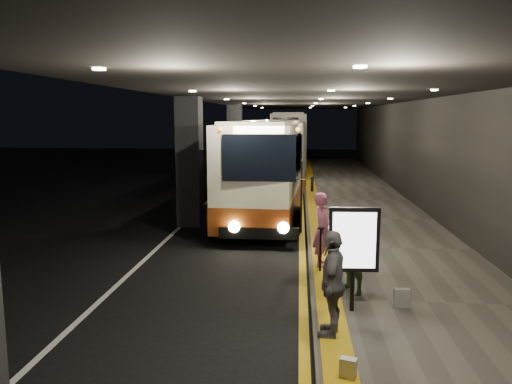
{
  "coord_description": "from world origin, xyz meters",
  "views": [
    {
      "loc": [
        2.23,
        -12.73,
        3.74
      ],
      "look_at": [
        1.07,
        0.67,
        1.7
      ],
      "focal_mm": 35.0,
      "sensor_mm": 36.0,
      "label": 1
    }
  ],
  "objects_px": {
    "coach_main": "(270,171)",
    "coach_second": "(275,152)",
    "bag_plain": "(348,368)",
    "stanchion_post": "(320,250)",
    "info_sign": "(354,242)",
    "coach_third": "(285,139)",
    "passenger_waiting_grey": "(333,283)",
    "passenger_boarding": "(322,229)",
    "bag_polka": "(402,298)",
    "passenger_waiting_green": "(353,254)"
  },
  "relations": [
    {
      "from": "coach_main",
      "to": "coach_second",
      "type": "relative_size",
      "value": 1.03
    },
    {
      "from": "bag_plain",
      "to": "stanchion_post",
      "type": "xyz_separation_m",
      "value": [
        -0.19,
        4.81,
        0.38
      ]
    },
    {
      "from": "coach_second",
      "to": "coach_main",
      "type": "bearing_deg",
      "value": -84.75
    },
    {
      "from": "coach_second",
      "to": "info_sign",
      "type": "height_order",
      "value": "coach_second"
    },
    {
      "from": "coach_main",
      "to": "info_sign",
      "type": "relative_size",
      "value": 5.77
    },
    {
      "from": "coach_third",
      "to": "passenger_waiting_grey",
      "type": "xyz_separation_m",
      "value": [
        1.79,
        -34.2,
        -0.85
      ]
    },
    {
      "from": "coach_main",
      "to": "coach_third",
      "type": "xyz_separation_m",
      "value": [
        -0.11,
        23.04,
        0.21
      ]
    },
    {
      "from": "stanchion_post",
      "to": "passenger_boarding",
      "type": "bearing_deg",
      "value": 83.65
    },
    {
      "from": "coach_second",
      "to": "info_sign",
      "type": "relative_size",
      "value": 5.62
    },
    {
      "from": "coach_second",
      "to": "passenger_boarding",
      "type": "xyz_separation_m",
      "value": [
        1.97,
        -17.68,
        -0.59
      ]
    },
    {
      "from": "coach_third",
      "to": "bag_plain",
      "type": "xyz_separation_m",
      "value": [
        1.93,
        -35.57,
        -1.6
      ]
    },
    {
      "from": "coach_main",
      "to": "coach_second",
      "type": "xyz_separation_m",
      "value": [
        -0.3,
        10.41,
        -0.03
      ]
    },
    {
      "from": "bag_polka",
      "to": "bag_plain",
      "type": "bearing_deg",
      "value": -114.86
    },
    {
      "from": "coach_main",
      "to": "coach_third",
      "type": "bearing_deg",
      "value": 93.48
    },
    {
      "from": "coach_third",
      "to": "passenger_waiting_grey",
      "type": "distance_m",
      "value": 34.26
    },
    {
      "from": "coach_main",
      "to": "bag_plain",
      "type": "xyz_separation_m",
      "value": [
        1.81,
        -12.53,
        -1.38
      ]
    },
    {
      "from": "info_sign",
      "to": "stanchion_post",
      "type": "height_order",
      "value": "info_sign"
    },
    {
      "from": "coach_main",
      "to": "bag_polka",
      "type": "relative_size",
      "value": 31.85
    },
    {
      "from": "bag_plain",
      "to": "bag_polka",
      "type": "bearing_deg",
      "value": 65.14
    },
    {
      "from": "coach_second",
      "to": "info_sign",
      "type": "distance_m",
      "value": 20.64
    },
    {
      "from": "coach_second",
      "to": "coach_third",
      "type": "bearing_deg",
      "value": 92.79
    },
    {
      "from": "coach_third",
      "to": "passenger_waiting_grey",
      "type": "height_order",
      "value": "coach_third"
    },
    {
      "from": "coach_main",
      "to": "bag_polka",
      "type": "xyz_separation_m",
      "value": [
        3.08,
        -9.81,
        -1.35
      ]
    },
    {
      "from": "bag_polka",
      "to": "info_sign",
      "type": "distance_m",
      "value": 1.52
    },
    {
      "from": "coach_third",
      "to": "bag_plain",
      "type": "bearing_deg",
      "value": -90.74
    },
    {
      "from": "coach_main",
      "to": "passenger_waiting_green",
      "type": "distance_m",
      "value": 9.4
    },
    {
      "from": "bag_polka",
      "to": "info_sign",
      "type": "relative_size",
      "value": 0.18
    },
    {
      "from": "bag_polka",
      "to": "stanchion_post",
      "type": "xyz_separation_m",
      "value": [
        -1.46,
        2.09,
        0.34
      ]
    },
    {
      "from": "passenger_boarding",
      "to": "bag_polka",
      "type": "relative_size",
      "value": 5.08
    },
    {
      "from": "coach_second",
      "to": "coach_third",
      "type": "relative_size",
      "value": 0.87
    },
    {
      "from": "passenger_waiting_green",
      "to": "bag_plain",
      "type": "xyz_separation_m",
      "value": [
        -0.39,
        -3.42,
        -0.69
      ]
    },
    {
      "from": "passenger_waiting_green",
      "to": "bag_polka",
      "type": "height_order",
      "value": "passenger_waiting_green"
    },
    {
      "from": "bag_plain",
      "to": "info_sign",
      "type": "relative_size",
      "value": 0.15
    },
    {
      "from": "coach_main",
      "to": "stanchion_post",
      "type": "height_order",
      "value": "coach_main"
    },
    {
      "from": "passenger_boarding",
      "to": "info_sign",
      "type": "distance_m",
      "value": 2.88
    },
    {
      "from": "coach_main",
      "to": "stanchion_post",
      "type": "distance_m",
      "value": 7.95
    },
    {
      "from": "coach_main",
      "to": "bag_plain",
      "type": "relative_size",
      "value": 39.65
    },
    {
      "from": "passenger_boarding",
      "to": "stanchion_post",
      "type": "distance_m",
      "value": 0.59
    },
    {
      "from": "coach_second",
      "to": "info_sign",
      "type": "bearing_deg",
      "value": -79.67
    },
    {
      "from": "bag_plain",
      "to": "info_sign",
      "type": "distance_m",
      "value": 2.74
    },
    {
      "from": "coach_third",
      "to": "passenger_boarding",
      "type": "distance_m",
      "value": 30.37
    },
    {
      "from": "coach_third",
      "to": "stanchion_post",
      "type": "height_order",
      "value": "coach_third"
    },
    {
      "from": "passenger_waiting_green",
      "to": "coach_third",
      "type": "bearing_deg",
      "value": 148.21
    },
    {
      "from": "passenger_boarding",
      "to": "coach_main",
      "type": "bearing_deg",
      "value": 18.32
    },
    {
      "from": "passenger_boarding",
      "to": "bag_plain",
      "type": "relative_size",
      "value": 6.32
    },
    {
      "from": "passenger_waiting_grey",
      "to": "info_sign",
      "type": "xyz_separation_m",
      "value": [
        0.44,
        1.08,
        0.44
      ]
    },
    {
      "from": "coach_third",
      "to": "passenger_waiting_grey",
      "type": "relative_size",
      "value": 7.14
    },
    {
      "from": "info_sign",
      "to": "coach_main",
      "type": "bearing_deg",
      "value": 98.91
    },
    {
      "from": "bag_polka",
      "to": "bag_plain",
      "type": "height_order",
      "value": "bag_polka"
    },
    {
      "from": "coach_main",
      "to": "coach_second",
      "type": "bearing_deg",
      "value": 94.83
    }
  ]
}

